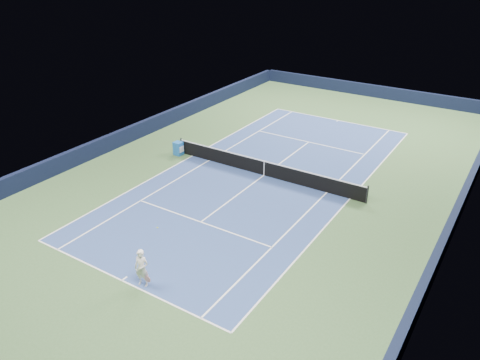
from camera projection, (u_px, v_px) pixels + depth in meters
The scene contains 19 objects.
ground at pixel (264, 175), 28.46m from camera, with size 40.00×40.00×0.00m, color #37562F.
wall_far at pixel (371, 91), 43.15m from camera, with size 22.00×0.35×1.10m, color black.
wall_right at pixel (455, 217), 23.00m from camera, with size 0.35×40.00×1.10m, color black.
wall_left at pixel (133, 133), 33.43m from camera, with size 0.35×40.00×1.10m, color #111633.
court_surface at pixel (264, 175), 28.46m from camera, with size 10.97×23.77×0.01m, color navy.
baseline_far at pixel (338, 120), 37.41m from camera, with size 10.97×0.08×0.00m, color white.
baseline_near at pixel (122, 280), 19.51m from camera, with size 10.97×0.08×0.00m, color white.
sideline_doubles_right at pixel (350, 199), 25.82m from camera, with size 0.08×23.77×0.00m, color white.
sideline_doubles_left at pixel (193, 156), 31.10m from camera, with size 0.08×23.77×0.00m, color white.
sideline_singles_right at pixel (327, 192), 26.48m from camera, with size 0.08×23.77×0.00m, color white.
sideline_singles_left at pixel (209, 160), 30.44m from camera, with size 0.08×23.77×0.00m, color white.
service_line_far at pixel (309, 142), 33.28m from camera, with size 8.23×0.08×0.00m, color white.
service_line_near at pixel (201, 222), 23.64m from camera, with size 8.23×0.08×0.00m, color white.
center_service_line at pixel (264, 175), 28.46m from camera, with size 0.08×12.80×0.00m, color white.
center_mark_far at pixel (337, 121), 37.30m from camera, with size 0.08×0.30×0.00m, color white.
center_mark_near at pixel (124, 279), 19.62m from camera, with size 0.08×0.30×0.00m, color white.
tennis_net at pixel (264, 168), 28.24m from camera, with size 12.90×0.10×1.07m.
sponsor_cube at pixel (178, 148), 31.09m from camera, with size 0.59×0.52×0.90m.
tennis_player at pixel (142, 268), 18.90m from camera, with size 0.81×1.30×2.30m.
Camera 1 is at (12.54, -22.33, 12.51)m, focal length 35.00 mm.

